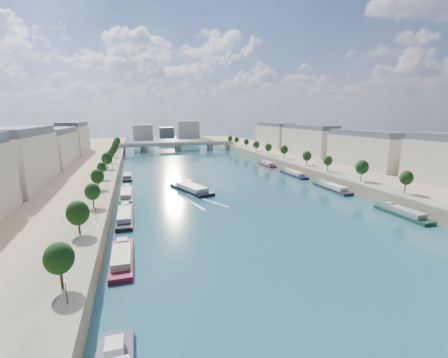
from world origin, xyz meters
TOP-DOWN VIEW (x-y plane):
  - ground at (0.00, 100.00)m, footprint 700.00×700.00m
  - quay_left at (-72.00, 100.00)m, footprint 44.00×520.00m
  - quay_right at (72.00, 100.00)m, footprint 44.00×520.00m
  - pave_left at (-57.00, 100.00)m, footprint 14.00×520.00m
  - pave_right at (57.00, 100.00)m, footprint 14.00×520.00m
  - trees_left at (-55.00, 102.00)m, footprint 4.80×268.80m
  - trees_right at (55.00, 110.00)m, footprint 4.80×268.80m
  - lamps_left at (-52.50, 90.00)m, footprint 0.36×200.36m
  - lamps_right at (52.50, 105.00)m, footprint 0.36×200.36m
  - buildings_left at (-85.00, 112.00)m, footprint 16.00×226.00m
  - buildings_right at (85.00, 112.00)m, footprint 16.00×226.00m
  - skyline at (3.19, 319.52)m, footprint 79.00×42.00m
  - bridge at (0.00, 235.53)m, footprint 112.00×12.00m
  - tour_barge at (-17.35, 74.28)m, footprint 16.57×28.78m
  - wake at (-17.35, 57.68)m, footprint 15.99×25.67m
  - moored_barges_left at (-45.50, 42.43)m, footprint 5.00×159.24m
  - moored_barges_right at (45.50, 74.11)m, footprint 5.00×129.80m

SIDE VIEW (x-z plane):
  - ground at x=0.00m, z-range 0.00..0.00m
  - wake at x=-17.35m, z-range 0.00..0.04m
  - moored_barges_left at x=-45.50m, z-range -0.96..2.64m
  - moored_barges_right at x=45.50m, z-range -0.96..2.64m
  - tour_barge at x=-17.35m, z-range -0.84..2.93m
  - quay_left at x=-72.00m, z-range 0.00..5.00m
  - quay_right at x=72.00m, z-range 0.00..5.00m
  - pave_left at x=-57.00m, z-range 5.00..5.10m
  - pave_right at x=57.00m, z-range 5.00..5.10m
  - bridge at x=0.00m, z-range 1.01..9.16m
  - lamps_left at x=-52.50m, z-range 5.64..9.92m
  - lamps_right at x=52.50m, z-range 5.64..9.92m
  - trees_left at x=-55.00m, z-range 6.35..14.61m
  - trees_right at x=55.00m, z-range 6.35..14.61m
  - skyline at x=3.19m, z-range 3.66..25.66m
  - buildings_left at x=-85.00m, z-range 4.85..28.05m
  - buildings_right at x=85.00m, z-range 4.85..28.05m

